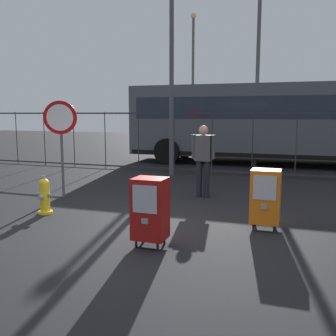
{
  "coord_description": "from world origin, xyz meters",
  "views": [
    {
      "loc": [
        2.69,
        -5.64,
        1.94
      ],
      "look_at": [
        0.3,
        1.2,
        0.9
      ],
      "focal_mm": 40.68,
      "sensor_mm": 36.0,
      "label": 1
    }
  ],
  "objects_px": {
    "newspaper_box_primary": "(150,208)",
    "pedestrian": "(203,157)",
    "stop_sign": "(61,128)",
    "bus_far": "(322,119)",
    "street_light_near_right": "(172,31)",
    "bus_near": "(269,120)",
    "fire_hydrant": "(45,196)",
    "street_light_near_left": "(193,72)",
    "street_light_far_left": "(259,38)",
    "newspaper_box_secondary": "(265,196)"
  },
  "relations": [
    {
      "from": "bus_near",
      "to": "street_light_near_right",
      "type": "height_order",
      "value": "street_light_near_right"
    },
    {
      "from": "fire_hydrant",
      "to": "newspaper_box_primary",
      "type": "xyz_separation_m",
      "value": [
        2.63,
        -1.04,
        0.22
      ]
    },
    {
      "from": "newspaper_box_secondary",
      "to": "street_light_near_left",
      "type": "height_order",
      "value": "street_light_near_left"
    },
    {
      "from": "bus_far",
      "to": "street_light_near_left",
      "type": "relative_size",
      "value": 1.46
    },
    {
      "from": "bus_far",
      "to": "street_light_near_right",
      "type": "xyz_separation_m",
      "value": [
        -4.75,
        -7.98,
        2.71
      ]
    },
    {
      "from": "pedestrian",
      "to": "newspaper_box_primary",
      "type": "bearing_deg",
      "value": -88.55
    },
    {
      "from": "bus_far",
      "to": "newspaper_box_primary",
      "type": "bearing_deg",
      "value": -98.21
    },
    {
      "from": "fire_hydrant",
      "to": "street_light_far_left",
      "type": "xyz_separation_m",
      "value": [
        3.07,
        8.35,
        4.28
      ]
    },
    {
      "from": "fire_hydrant",
      "to": "bus_near",
      "type": "xyz_separation_m",
      "value": [
        3.5,
        8.95,
        1.36
      ]
    },
    {
      "from": "newspaper_box_primary",
      "to": "bus_far",
      "type": "distance_m",
      "value": 14.65
    },
    {
      "from": "newspaper_box_secondary",
      "to": "bus_near",
      "type": "distance_m",
      "value": 8.68
    },
    {
      "from": "newspaper_box_primary",
      "to": "stop_sign",
      "type": "relative_size",
      "value": 0.46
    },
    {
      "from": "newspaper_box_primary",
      "to": "bus_near",
      "type": "height_order",
      "value": "bus_near"
    },
    {
      "from": "fire_hydrant",
      "to": "bus_near",
      "type": "bearing_deg",
      "value": 68.65
    },
    {
      "from": "stop_sign",
      "to": "street_light_far_left",
      "type": "relative_size",
      "value": 0.28
    },
    {
      "from": "fire_hydrant",
      "to": "street_light_near_right",
      "type": "xyz_separation_m",
      "value": [
        0.82,
        5.29,
        4.07
      ]
    },
    {
      "from": "pedestrian",
      "to": "bus_far",
      "type": "distance_m",
      "value": 11.23
    },
    {
      "from": "street_light_near_left",
      "to": "bus_far",
      "type": "bearing_deg",
      "value": -9.54
    },
    {
      "from": "stop_sign",
      "to": "street_light_near_right",
      "type": "height_order",
      "value": "street_light_near_right"
    },
    {
      "from": "bus_far",
      "to": "street_light_far_left",
      "type": "xyz_separation_m",
      "value": [
        -2.5,
        -4.92,
        2.92
      ]
    },
    {
      "from": "stop_sign",
      "to": "fire_hydrant",
      "type": "bearing_deg",
      "value": -68.7
    },
    {
      "from": "newspaper_box_primary",
      "to": "bus_near",
      "type": "relative_size",
      "value": 0.1
    },
    {
      "from": "newspaper_box_secondary",
      "to": "street_light_far_left",
      "type": "relative_size",
      "value": 0.13
    },
    {
      "from": "bus_far",
      "to": "street_light_near_right",
      "type": "height_order",
      "value": "street_light_near_right"
    },
    {
      "from": "newspaper_box_primary",
      "to": "pedestrian",
      "type": "distance_m",
      "value": 3.54
    },
    {
      "from": "pedestrian",
      "to": "bus_near",
      "type": "relative_size",
      "value": 0.16
    },
    {
      "from": "bus_near",
      "to": "newspaper_box_secondary",
      "type": "bearing_deg",
      "value": -86.46
    },
    {
      "from": "bus_near",
      "to": "fire_hydrant",
      "type": "bearing_deg",
      "value": -112.13
    },
    {
      "from": "bus_far",
      "to": "street_light_far_left",
      "type": "height_order",
      "value": "street_light_far_left"
    },
    {
      "from": "stop_sign",
      "to": "pedestrian",
      "type": "distance_m",
      "value": 3.34
    },
    {
      "from": "stop_sign",
      "to": "pedestrian",
      "type": "height_order",
      "value": "stop_sign"
    },
    {
      "from": "stop_sign",
      "to": "pedestrian",
      "type": "relative_size",
      "value": 1.34
    },
    {
      "from": "newspaper_box_secondary",
      "to": "pedestrian",
      "type": "height_order",
      "value": "pedestrian"
    },
    {
      "from": "stop_sign",
      "to": "street_light_near_right",
      "type": "relative_size",
      "value": 0.29
    },
    {
      "from": "fire_hydrant",
      "to": "street_light_far_left",
      "type": "height_order",
      "value": "street_light_far_left"
    },
    {
      "from": "fire_hydrant",
      "to": "pedestrian",
      "type": "xyz_separation_m",
      "value": [
        2.54,
        2.48,
        0.6
      ]
    },
    {
      "from": "street_light_near_right",
      "to": "street_light_near_left",
      "type": "bearing_deg",
      "value": 101.5
    },
    {
      "from": "newspaper_box_primary",
      "to": "bus_near",
      "type": "xyz_separation_m",
      "value": [
        0.87,
        9.98,
        1.14
      ]
    },
    {
      "from": "pedestrian",
      "to": "street_light_far_left",
      "type": "distance_m",
      "value": 6.95
    },
    {
      "from": "street_light_near_right",
      "to": "stop_sign",
      "type": "bearing_deg",
      "value": -109.22
    },
    {
      "from": "newspaper_box_primary",
      "to": "newspaper_box_secondary",
      "type": "relative_size",
      "value": 1.0
    },
    {
      "from": "stop_sign",
      "to": "bus_far",
      "type": "bearing_deg",
      "value": 62.77
    },
    {
      "from": "street_light_far_left",
      "to": "pedestrian",
      "type": "bearing_deg",
      "value": -95.16
    },
    {
      "from": "bus_near",
      "to": "street_light_far_left",
      "type": "bearing_deg",
      "value": -126.52
    },
    {
      "from": "fire_hydrant",
      "to": "street_light_far_left",
      "type": "bearing_deg",
      "value": 69.81
    },
    {
      "from": "newspaper_box_secondary",
      "to": "street_light_near_right",
      "type": "distance_m",
      "value": 7.08
    },
    {
      "from": "stop_sign",
      "to": "bus_far",
      "type": "distance_m",
      "value": 13.36
    },
    {
      "from": "bus_far",
      "to": "street_light_far_left",
      "type": "distance_m",
      "value": 6.24
    },
    {
      "from": "fire_hydrant",
      "to": "stop_sign",
      "type": "height_order",
      "value": "stop_sign"
    },
    {
      "from": "fire_hydrant",
      "to": "street_light_far_left",
      "type": "relative_size",
      "value": 0.09
    }
  ]
}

